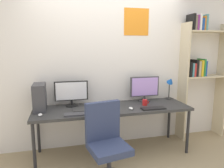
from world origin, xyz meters
The scene contains 14 objects.
wall_back centered at (0.00, 1.02, 1.30)m, with size 4.75×0.11×2.60m.
desk centered at (0.00, 0.60, 0.69)m, with size 2.35×0.68×0.74m.
bookshelf centered at (1.65, 0.83, 1.32)m, with size 0.83×0.28×2.17m.
office_chair centered at (-0.24, -0.08, 0.40)m, with size 0.52×0.52×0.99m.
monitor_left centered at (-0.60, 0.81, 0.95)m, with size 0.51×0.18×0.39m.
monitor_right centered at (0.60, 0.81, 0.97)m, with size 0.49×0.18×0.42m.
pc_tower centered at (-1.05, 0.70, 0.93)m, with size 0.17×0.34×0.39m, color #38383D.
desk_lamp centered at (1.07, 0.83, 1.01)m, with size 0.11×0.16×0.40m.
keyboard_left centered at (-0.56, 0.37, 0.75)m, with size 0.34×0.13×0.02m, color #38383D.
keyboard_right centered at (0.56, 0.37, 0.75)m, with size 0.36×0.13×0.02m, color black.
mouse_left_side centered at (0.23, 0.43, 0.76)m, with size 0.06×0.10×0.03m, color silver.
mouse_right_side centered at (-1.04, 0.44, 0.76)m, with size 0.06×0.10×0.03m, color silver.
laptop_closed centered at (-0.44, 0.56, 0.75)m, with size 0.32×0.22×0.02m, color #2D2D2D.
coffee_mug centered at (0.51, 0.58, 0.79)m, with size 0.11×0.08×0.09m.
Camera 1 is at (-0.74, -2.37, 1.66)m, focal length 33.56 mm.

